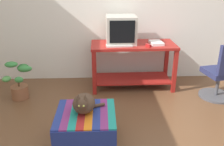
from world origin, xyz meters
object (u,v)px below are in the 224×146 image
object	(u,v)px
ottoman_with_blanket	(86,128)
cat	(84,103)
book	(156,43)
tv_monitor	(121,30)
stapler	(148,45)
desk	(133,58)
keyboard	(119,45)
office_chair	(222,75)
potted_plant	(19,82)

from	to	relation	value
ottoman_with_blanket	cat	bearing A→B (deg)	127.15
ottoman_with_blanket	book	bearing A→B (deg)	54.17
tv_monitor	cat	world-z (taller)	tv_monitor
book	stapler	xyz separation A→B (m)	(-0.15, -0.14, -0.00)
desk	stapler	size ratio (longest dim) A/B	12.35
tv_monitor	book	size ratio (longest dim) A/B	1.75
keyboard	desk	bearing A→B (deg)	25.80
desk	office_chair	xyz separation A→B (m)	(1.28, -0.49, -0.12)
stapler	cat	bearing A→B (deg)	-149.23
cat	ottoman_with_blanket	bearing A→B (deg)	-48.68
desk	stapler	xyz separation A→B (m)	(0.21, -0.18, 0.26)
book	desk	bearing A→B (deg)	168.30
desk	book	size ratio (longest dim) A/B	5.03
book	ottoman_with_blanket	xyz separation A→B (m)	(-1.05, -1.46, -0.58)
keyboard	stapler	xyz separation A→B (m)	(0.45, -0.04, 0.01)
keyboard	ottoman_with_blanket	size ratio (longest dim) A/B	0.62
office_chair	tv_monitor	bearing A→B (deg)	-31.32
desk	office_chair	distance (m)	1.38
stapler	ottoman_with_blanket	bearing A→B (deg)	-148.47
ottoman_with_blanket	office_chair	xyz separation A→B (m)	(1.97, 1.00, 0.19)
keyboard	ottoman_with_blanket	world-z (taller)	keyboard
tv_monitor	potted_plant	bearing A→B (deg)	-166.56
desk	book	bearing A→B (deg)	-7.14
ottoman_with_blanket	office_chair	distance (m)	2.22
keyboard	cat	world-z (taller)	keyboard
keyboard	potted_plant	size ratio (longest dim) A/B	0.70
desk	keyboard	distance (m)	0.37
desk	cat	bearing A→B (deg)	-116.31
desk	book	world-z (taller)	book
stapler	potted_plant	bearing A→B (deg)	160.89
book	potted_plant	xyz separation A→B (m)	(-2.13, -0.31, -0.51)
tv_monitor	ottoman_with_blanket	world-z (taller)	tv_monitor
book	potted_plant	size ratio (longest dim) A/B	0.47
keyboard	cat	distance (m)	1.44
book	potted_plant	world-z (taller)	book
tv_monitor	stapler	world-z (taller)	tv_monitor
cat	office_chair	world-z (taller)	office_chair
ottoman_with_blanket	office_chair	world-z (taller)	office_chair
tv_monitor	cat	distance (m)	1.68
book	potted_plant	distance (m)	2.21
cat	potted_plant	xyz separation A→B (m)	(-1.07, 1.13, -0.24)
desk	potted_plant	world-z (taller)	desk
desk	ottoman_with_blanket	xyz separation A→B (m)	(-0.69, -1.50, -0.31)
cat	book	bearing A→B (deg)	57.66
stapler	desk	bearing A→B (deg)	115.70
office_chair	desk	bearing A→B (deg)	-32.20
cat	potted_plant	bearing A→B (deg)	137.47
potted_plant	ottoman_with_blanket	bearing A→B (deg)	-46.78
keyboard	book	world-z (taller)	book
office_chair	stapler	size ratio (longest dim) A/B	8.09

